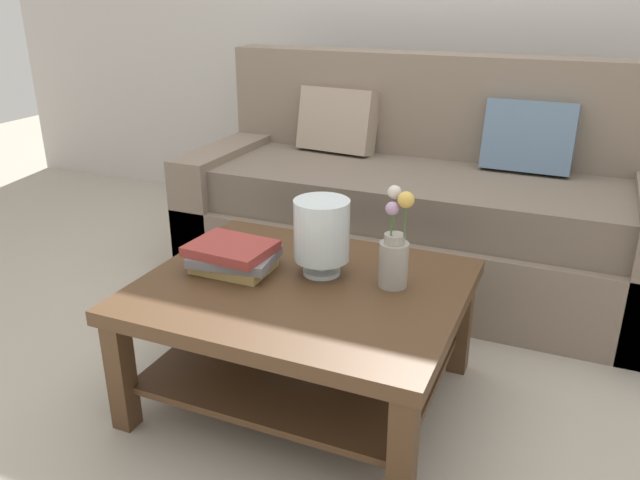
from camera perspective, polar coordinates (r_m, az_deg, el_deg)
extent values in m
plane|color=#ADA393|center=(2.59, 2.39, -9.74)|extent=(10.00, 10.00, 0.00)
cube|color=#7A6B5B|center=(3.11, 8.66, -0.58)|extent=(2.23, 0.90, 0.36)
cube|color=#6E6052|center=(2.99, 8.81, 4.17)|extent=(1.99, 0.74, 0.20)
cube|color=#7A6B5B|center=(3.29, 10.82, 10.17)|extent=(2.23, 0.20, 0.70)
cube|color=#7A6B5B|center=(3.45, -7.76, 3.83)|extent=(0.20, 0.90, 0.60)
cube|color=gray|center=(3.30, 1.60, 10.76)|extent=(0.42, 0.22, 0.34)
cube|color=slate|center=(3.08, 18.40, 8.86)|extent=(0.40, 0.19, 0.34)
cube|color=#4C331E|center=(2.11, -1.61, -4.55)|extent=(1.05, 0.88, 0.05)
cube|color=#4C331E|center=(2.18, -17.56, -11.54)|extent=(0.07, 0.07, 0.39)
cube|color=#4C331E|center=(1.80, 7.49, -18.68)|extent=(0.07, 0.07, 0.39)
cube|color=#4C331E|center=(2.71, -7.22, -3.62)|extent=(0.07, 0.07, 0.39)
cube|color=#4C331E|center=(2.42, 12.64, -7.39)|extent=(0.07, 0.07, 0.39)
cube|color=#4C331E|center=(2.25, -1.54, -10.93)|extent=(0.93, 0.76, 0.02)
cube|color=beige|center=(2.24, -1.26, -10.32)|extent=(0.32, 0.26, 0.03)
cube|color=slate|center=(2.23, -1.29, -9.68)|extent=(0.32, 0.27, 0.04)
cube|color=#51704C|center=(2.20, -1.40, -9.11)|extent=(0.31, 0.25, 0.03)
cube|color=tan|center=(2.21, -7.81, -2.31)|extent=(0.26, 0.19, 0.03)
cube|color=slate|center=(2.20, -7.71, -1.50)|extent=(0.31, 0.25, 0.03)
cube|color=#993833|center=(2.19, -8.06, -0.75)|extent=(0.29, 0.23, 0.03)
cylinder|color=silver|center=(2.17, 0.25, -2.86)|extent=(0.13, 0.13, 0.02)
cylinder|color=silver|center=(2.16, 0.25, -2.19)|extent=(0.04, 0.04, 0.04)
cylinder|color=silver|center=(2.11, 0.25, 0.90)|extent=(0.19, 0.19, 0.21)
sphere|color=#3D6075|center=(2.14, -0.45, -0.30)|extent=(0.04, 0.04, 0.04)
sphere|color=#51704C|center=(2.13, 1.11, -0.22)|extent=(0.06, 0.06, 0.06)
cylinder|color=#9E998E|center=(2.07, 6.66, -2.21)|extent=(0.10, 0.10, 0.15)
cylinder|color=#9E998E|center=(2.03, 6.77, 0.12)|extent=(0.07, 0.07, 0.03)
cylinder|color=#426638|center=(1.99, 7.70, 1.73)|extent=(0.01, 0.01, 0.11)
sphere|color=gold|center=(1.97, 7.80, 3.63)|extent=(0.05, 0.05, 0.05)
cylinder|color=#426638|center=(2.04, 6.68, 2.41)|extent=(0.01, 0.01, 0.12)
sphere|color=silver|center=(2.02, 6.77, 4.33)|extent=(0.04, 0.04, 0.04)
cylinder|color=#426638|center=(2.00, 6.49, 1.44)|extent=(0.01, 0.01, 0.08)
sphere|color=#B28CB7|center=(1.98, 6.56, 2.85)|extent=(0.04, 0.04, 0.04)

